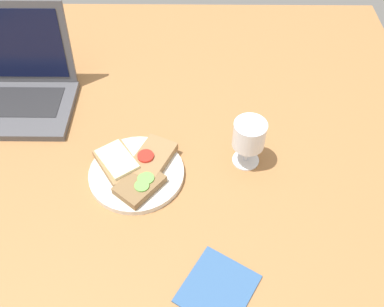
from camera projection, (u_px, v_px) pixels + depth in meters
The scene contains 8 objects.
wooden_table at pixel (144, 174), 97.21cm from camera, with size 140.00×140.00×3.00cm, color #9E6B3D.
plate at pixel (137, 173), 94.54cm from camera, with size 21.03×21.03×1.39cm, color silver.
sandwich_with_tomato at pixel (152, 159), 95.09cm from camera, with size 11.44×13.70×2.49cm.
sandwich_with_cheese at pixel (118, 163), 94.03cm from camera, with size 12.08×13.29×2.69cm.
sandwich_with_cucumber at pixel (138, 185), 90.42cm from camera, with size 11.54×11.96×2.28cm.
wine_glass at pixel (249, 136), 91.54cm from camera, with size 7.15×7.15×11.85cm.
laptop at pixel (3, 86), 107.22cm from camera, with size 34.66×23.88×23.14cm.
napkin at pixel (218, 289), 77.88cm from camera, with size 11.83×12.82×0.40cm, color #33598C.
Camera 1 is at (11.60, -59.53, 78.41)cm, focal length 40.00 mm.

